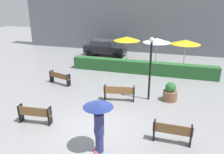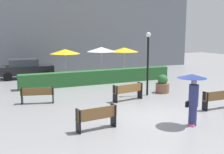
{
  "view_description": "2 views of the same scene",
  "coord_description": "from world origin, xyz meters",
  "views": [
    {
      "loc": [
        3.27,
        -8.54,
        5.8
      ],
      "look_at": [
        -0.4,
        3.98,
        1.11
      ],
      "focal_mm": 36.5,
      "sensor_mm": 36.0,
      "label": 1
    },
    {
      "loc": [
        -6.56,
        -9.78,
        3.67
      ],
      "look_at": [
        -0.48,
        3.59,
        1.28
      ],
      "focal_mm": 44.17,
      "sensor_mm": 36.0,
      "label": 2
    }
  ],
  "objects": [
    {
      "name": "ground_plane",
      "position": [
        0.0,
        0.0,
        0.0
      ],
      "size": [
        60.0,
        60.0,
        0.0
      ],
      "primitive_type": "plane",
      "color": "gray"
    },
    {
      "name": "bench_near_left",
      "position": [
        -2.93,
        -0.41,
        0.52
      ],
      "size": [
        1.64,
        0.51,
        0.89
      ],
      "color": "brown",
      "rests_on": "ground"
    },
    {
      "name": "bench_near_right",
      "position": [
        3.39,
        -0.16,
        0.54
      ],
      "size": [
        1.6,
        0.36,
        0.91
      ],
      "color": "brown",
      "rests_on": "ground"
    },
    {
      "name": "bench_mid_center",
      "position": [
        0.28,
        3.14,
        0.54
      ],
      "size": [
        1.83,
        0.64,
        0.91
      ],
      "color": "olive",
      "rests_on": "ground"
    },
    {
      "name": "bench_far_left",
      "position": [
        -4.32,
        4.52,
        0.51
      ],
      "size": [
        1.71,
        0.76,
        0.84
      ],
      "color": "brown",
      "rests_on": "ground"
    },
    {
      "name": "pedestrian_with_umbrella",
      "position": [
        0.68,
        -1.48,
        1.42
      ],
      "size": [
        1.14,
        1.14,
        2.06
      ],
      "color": "navy",
      "rests_on": "ground"
    },
    {
      "name": "planter_pot",
      "position": [
        3.11,
        4.02,
        0.49
      ],
      "size": [
        0.83,
        0.83,
        1.12
      ],
      "color": "brown",
      "rests_on": "ground"
    },
    {
      "name": "lamp_post",
      "position": [
        1.9,
        3.81,
        2.27
      ],
      "size": [
        0.28,
        0.28,
        3.67
      ],
      "color": "black",
      "rests_on": "ground"
    },
    {
      "name": "patio_umbrella_yellow",
      "position": [
        -1.09,
        10.97,
        2.21
      ],
      "size": [
        2.32,
        2.32,
        2.39
      ],
      "color": "silver",
      "rests_on": "ground"
    },
    {
      "name": "patio_umbrella_white",
      "position": [
        1.6,
        10.18,
        2.35
      ],
      "size": [
        2.28,
        2.28,
        2.53
      ],
      "color": "silver",
      "rests_on": "ground"
    },
    {
      "name": "patio_umbrella_yellow_far",
      "position": [
        3.87,
        10.69,
        2.23
      ],
      "size": [
        2.37,
        2.37,
        2.41
      ],
      "color": "silver",
      "rests_on": "ground"
    },
    {
      "name": "hedge_strip",
      "position": [
        0.73,
        8.4,
        0.49
      ],
      "size": [
        11.27,
        0.7,
        0.98
      ],
      "primitive_type": "cube",
      "color": "#28602D",
      "rests_on": "ground"
    },
    {
      "name": "building_facade",
      "position": [
        0.0,
        16.0,
        4.08
      ],
      "size": [
        28.0,
        1.2,
        8.15
      ],
      "primitive_type": "cube",
      "color": "slate",
      "rests_on": "ground"
    },
    {
      "name": "parked_car",
      "position": [
        -3.81,
        13.08,
        0.82
      ],
      "size": [
        4.31,
        2.2,
        1.57
      ],
      "color": "black",
      "rests_on": "ground"
    }
  ]
}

